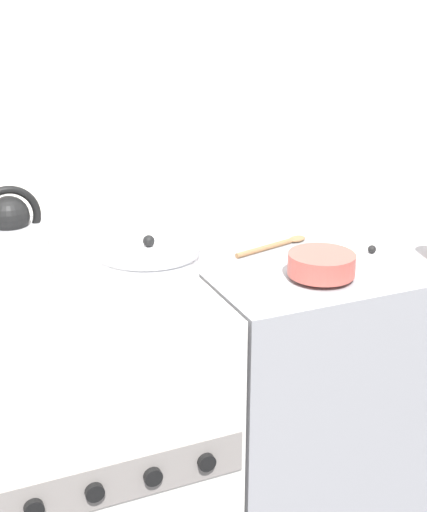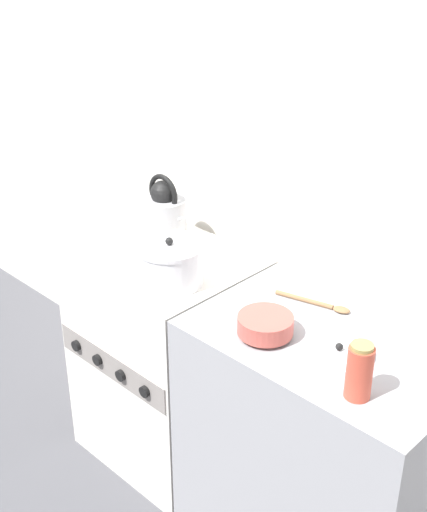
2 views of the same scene
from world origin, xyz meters
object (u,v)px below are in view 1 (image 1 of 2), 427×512
at_px(enamel_bowl, 321,265).
at_px(cooking_pot, 150,275).
at_px(stove, 94,451).
at_px(loose_pot_lid, 371,255).
at_px(kettle, 13,249).

bearing_deg(enamel_bowl, cooking_pot, 177.10).
bearing_deg(stove, loose_pot_lid, -2.78).
relative_size(cooking_pot, loose_pot_lid, 1.12).
bearing_deg(loose_pot_lid, cooking_pot, -174.82).
relative_size(cooking_pot, enamel_bowl, 1.37).
xyz_separation_m(enamel_bowl, loose_pot_lid, (0.22, 0.09, -0.03)).
height_order(kettle, enamel_bowl, kettle).
relative_size(kettle, enamel_bowl, 1.52).
relative_size(kettle, loose_pot_lid, 1.24).
height_order(stove, kettle, kettle).
distance_m(enamel_bowl, loose_pot_lid, 0.24).
xyz_separation_m(stove, cooking_pot, (0.14, -0.10, 0.53)).
distance_m(stove, loose_pot_lid, 0.95).
distance_m(kettle, cooking_pot, 0.36).
distance_m(cooking_pot, loose_pot_lid, 0.69).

